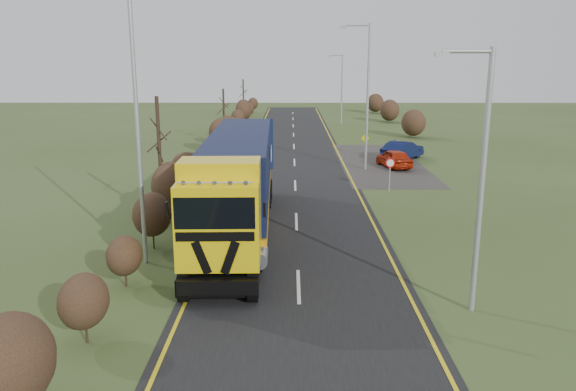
% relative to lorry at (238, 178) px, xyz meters
% --- Properties ---
extents(ground, '(160.00, 160.00, 0.00)m').
position_rel_lorry_xyz_m(ground, '(2.63, -2.14, -2.56)').
color(ground, '#34441D').
rests_on(ground, ground).
extents(road, '(8.00, 120.00, 0.02)m').
position_rel_lorry_xyz_m(road, '(2.63, 7.86, -2.55)').
color(road, black).
rests_on(road, ground).
extents(layby, '(6.00, 18.00, 0.02)m').
position_rel_lorry_xyz_m(layby, '(9.13, 17.86, -2.54)').
color(layby, '#2E2C29').
rests_on(layby, ground).
extents(lane_markings, '(7.52, 116.00, 0.01)m').
position_rel_lorry_xyz_m(lane_markings, '(2.63, 7.56, -2.53)').
color(lane_markings, gold).
rests_on(lane_markings, road).
extents(hedgerow, '(2.24, 102.04, 6.05)m').
position_rel_lorry_xyz_m(hedgerow, '(-3.37, 5.76, -0.94)').
color(hedgerow, black).
rests_on(hedgerow, ground).
extents(lorry, '(3.14, 16.21, 4.50)m').
position_rel_lorry_xyz_m(lorry, '(0.00, 0.00, 0.00)').
color(lorry, black).
rests_on(lorry, ground).
extents(car_red_hatchback, '(2.39, 4.19, 1.34)m').
position_rel_lorry_xyz_m(car_red_hatchback, '(9.88, 15.96, -1.88)').
color(car_red_hatchback, '#A62008').
rests_on(car_red_hatchback, ground).
extents(car_blue_sedan, '(4.02, 4.45, 1.47)m').
position_rel_lorry_xyz_m(car_blue_sedan, '(11.13, 19.26, -1.82)').
color(car_blue_sedan, '#091136').
rests_on(car_blue_sedan, ground).
extents(streetlight_near, '(1.73, 0.18, 8.08)m').
position_rel_lorry_xyz_m(streetlight_near, '(7.99, -7.97, 1.87)').
color(streetlight_near, '#9FA3A5').
rests_on(streetlight_near, ground).
extents(streetlight_mid, '(2.14, 0.20, 10.10)m').
position_rel_lorry_xyz_m(streetlight_mid, '(7.56, 15.19, 3.04)').
color(streetlight_mid, '#9FA3A5').
rests_on(streetlight_mid, ground).
extents(streetlight_far, '(1.76, 0.18, 8.26)m').
position_rel_lorry_xyz_m(streetlight_far, '(8.33, 43.62, 1.97)').
color(streetlight_far, '#9FA3A5').
rests_on(streetlight_far, ground).
extents(left_pole, '(0.16, 0.16, 9.86)m').
position_rel_lorry_xyz_m(left_pole, '(-3.29, -3.78, 2.37)').
color(left_pole, '#9FA3A5').
rests_on(left_pole, ground).
extents(speed_sign, '(0.56, 0.10, 2.03)m').
position_rel_lorry_xyz_m(speed_sign, '(8.23, 8.25, -1.16)').
color(speed_sign, '#9FA3A5').
rests_on(speed_sign, ground).
extents(warning_board, '(0.67, 0.11, 1.75)m').
position_rel_lorry_xyz_m(warning_board, '(8.43, 21.27, -1.51)').
color(warning_board, '#9FA3A5').
rests_on(warning_board, ground).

